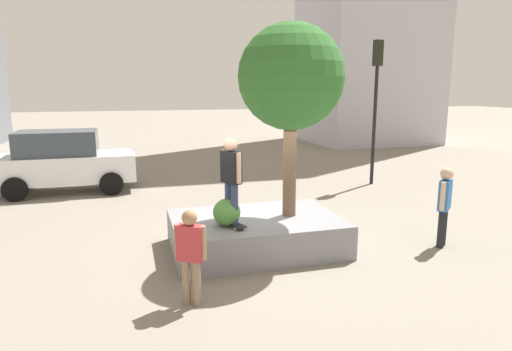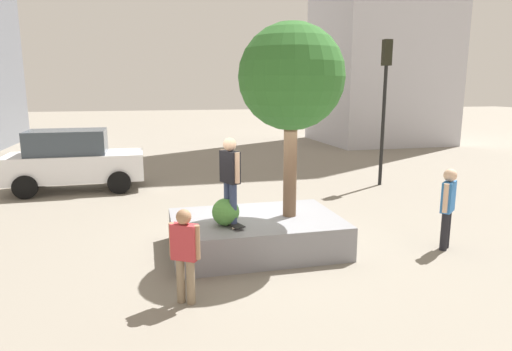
# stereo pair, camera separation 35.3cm
# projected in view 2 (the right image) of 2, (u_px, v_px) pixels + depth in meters

# --- Properties ---
(ground_plane) EXTENTS (120.00, 120.00, 0.00)m
(ground_plane) POSITION_uv_depth(u_px,v_px,m) (255.00, 245.00, 9.66)
(ground_plane) COLOR gray
(planter_ledge) EXTENTS (3.49, 2.36, 0.70)m
(planter_ledge) POSITION_uv_depth(u_px,v_px,m) (256.00, 233.00, 9.35)
(planter_ledge) COLOR gray
(planter_ledge) RESTS_ON ground
(plaza_tree) EXTENTS (2.15, 2.15, 3.97)m
(plaza_tree) POSITION_uv_depth(u_px,v_px,m) (291.00, 78.00, 8.87)
(plaza_tree) COLOR brown
(plaza_tree) RESTS_ON planter_ledge
(boxwood_shrub) EXTENTS (0.54, 0.54, 0.54)m
(boxwood_shrub) POSITION_uv_depth(u_px,v_px,m) (226.00, 212.00, 8.72)
(boxwood_shrub) COLOR #4C8C3D
(boxwood_shrub) RESTS_ON planter_ledge
(skateboard) EXTENTS (0.46, 0.83, 0.07)m
(skateboard) POSITION_uv_depth(u_px,v_px,m) (231.00, 223.00, 8.73)
(skateboard) COLOR black
(skateboard) RESTS_ON planter_ledge
(skateboarder) EXTENTS (0.36, 0.53, 1.67)m
(skateboarder) POSITION_uv_depth(u_px,v_px,m) (230.00, 174.00, 8.54)
(skateboarder) COLOR navy
(skateboarder) RESTS_ON skateboard
(police_car) EXTENTS (4.35, 2.07, 2.02)m
(police_car) POSITION_uv_depth(u_px,v_px,m) (74.00, 160.00, 14.67)
(police_car) COLOR white
(police_car) RESTS_ON ground
(traffic_light_corner) EXTENTS (0.28, 0.34, 4.95)m
(traffic_light_corner) POSITION_uv_depth(u_px,v_px,m) (385.00, 88.00, 15.03)
(traffic_light_corner) COLOR black
(traffic_light_corner) RESTS_ON ground
(bystander_watching) EXTENTS (0.48, 0.45, 1.73)m
(bystander_watching) POSITION_uv_depth(u_px,v_px,m) (448.00, 203.00, 9.25)
(bystander_watching) COLOR black
(bystander_watching) RESTS_ON ground
(pedestrian_crossing) EXTENTS (0.46, 0.37, 1.55)m
(pedestrian_crossing) POSITION_uv_depth(u_px,v_px,m) (185.00, 250.00, 6.90)
(pedestrian_crossing) COLOR #847056
(pedestrian_crossing) RESTS_ON ground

